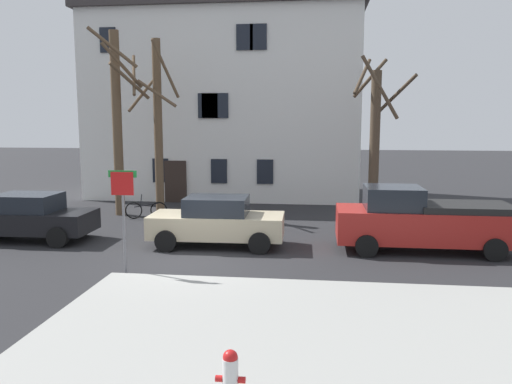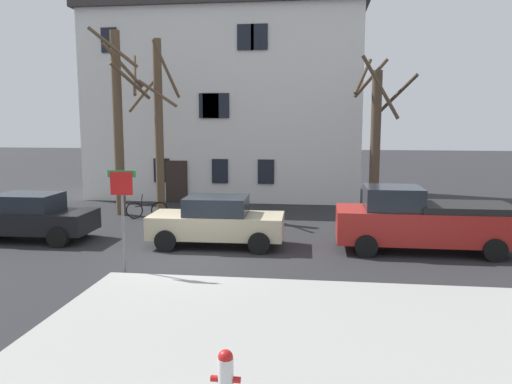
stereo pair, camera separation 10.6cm
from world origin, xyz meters
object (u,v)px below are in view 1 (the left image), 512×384
(building_main, at_px, (226,87))
(car_black_sedan, at_px, (28,217))
(pickup_truck_red, at_px, (422,220))
(street_sign_pole, at_px, (123,202))
(tree_bare_mid, at_px, (157,121))
(car_beige_sedan, at_px, (217,221))
(fire_hydrant, at_px, (230,376))
(tree_bare_near, at_px, (118,119))
(tree_bare_far, at_px, (375,136))
(bicycle_leaning, at_px, (146,210))

(building_main, xyz_separation_m, car_black_sedan, (-4.75, -11.75, -5.07))
(pickup_truck_red, bearing_deg, street_sign_pole, -157.39)
(tree_bare_mid, xyz_separation_m, car_black_sedan, (-2.80, -5.60, -3.23))
(car_black_sedan, relative_size, pickup_truck_red, 0.82)
(car_black_sedan, bearing_deg, pickup_truck_red, 0.66)
(car_black_sedan, distance_m, car_beige_sedan, 6.54)
(tree_bare_mid, height_order, pickup_truck_red, tree_bare_mid)
(car_black_sedan, distance_m, street_sign_pole, 5.87)
(fire_hydrant, bearing_deg, tree_bare_near, 117.22)
(tree_bare_far, relative_size, pickup_truck_red, 1.24)
(tree_bare_mid, xyz_separation_m, bicycle_leaning, (-0.11, -1.41, -3.67))
(building_main, bearing_deg, car_black_sedan, -112.00)
(tree_bare_mid, bearing_deg, fire_hydrant, -68.74)
(car_beige_sedan, bearing_deg, pickup_truck_red, 1.42)
(tree_bare_near, bearing_deg, bicycle_leaning, -26.39)
(building_main, distance_m, tree_bare_near, 7.88)
(building_main, distance_m, bicycle_leaning, 9.58)
(building_main, height_order, tree_bare_far, building_main)
(tree_bare_far, bearing_deg, street_sign_pole, -129.58)
(tree_bare_far, bearing_deg, tree_bare_mid, -179.74)
(tree_bare_far, relative_size, car_beige_sedan, 1.53)
(fire_hydrant, relative_size, bicycle_leaning, 0.46)
(pickup_truck_red, bearing_deg, tree_bare_near, 158.03)
(car_black_sedan, relative_size, fire_hydrant, 5.50)
(car_beige_sedan, bearing_deg, building_main, 98.65)
(pickup_truck_red, distance_m, bicycle_leaning, 11.11)
(tree_bare_near, distance_m, car_beige_sedan, 7.89)
(tree_bare_near, height_order, fire_hydrant, tree_bare_near)
(building_main, xyz_separation_m, pickup_truck_red, (8.27, -11.60, -4.90))
(building_main, height_order, car_black_sedan, building_main)
(bicycle_leaning, bearing_deg, pickup_truck_red, -21.35)
(tree_bare_mid, distance_m, car_beige_sedan, 7.47)
(street_sign_pole, bearing_deg, fire_hydrant, -57.05)
(tree_bare_mid, bearing_deg, car_black_sedan, -116.53)
(building_main, distance_m, car_beige_sedan, 12.93)
(street_sign_pole, height_order, bicycle_leaning, street_sign_pole)
(building_main, distance_m, tree_bare_far, 9.87)
(bicycle_leaning, bearing_deg, tree_bare_far, 8.75)
(pickup_truck_red, bearing_deg, car_beige_sedan, -178.58)
(tree_bare_mid, xyz_separation_m, pickup_truck_red, (10.22, -5.45, -3.06))
(tree_bare_mid, distance_m, street_sign_pole, 9.35)
(car_black_sedan, xyz_separation_m, street_sign_pole, (4.72, -3.30, 1.13))
(pickup_truck_red, bearing_deg, fire_hydrant, -115.28)
(bicycle_leaning, bearing_deg, tree_bare_near, 153.61)
(fire_hydrant, height_order, street_sign_pole, street_sign_pole)
(building_main, distance_m, car_black_sedan, 13.65)
(tree_bare_near, xyz_separation_m, tree_bare_mid, (1.49, 0.73, -0.10))
(building_main, bearing_deg, tree_bare_near, -116.58)
(building_main, bearing_deg, tree_bare_mid, -107.61)
(tree_bare_far, height_order, car_beige_sedan, tree_bare_far)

